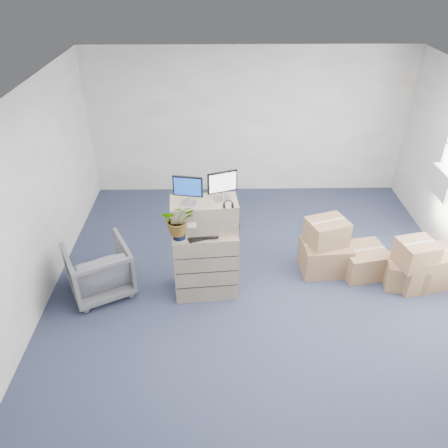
{
  "coord_description": "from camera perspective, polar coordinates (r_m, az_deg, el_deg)",
  "views": [
    {
      "loc": [
        -0.59,
        -4.43,
        4.26
      ],
      "look_at": [
        -0.51,
        0.4,
        1.14
      ],
      "focal_mm": 35.0,
      "sensor_mm": 36.0,
      "label": 1
    }
  ],
  "objects": [
    {
      "name": "mouse",
      "position": [
        5.77,
        1.16,
        -1.15
      ],
      "size": [
        0.1,
        0.07,
        0.03
      ],
      "primitive_type": "ellipsoid",
      "rotation": [
        0.0,
        0.0,
        0.1
      ],
      "color": "silver",
      "rests_on": "filing_cabinet_lower"
    },
    {
      "name": "external_drive",
      "position": [
        5.91,
        1.11,
        -0.08
      ],
      "size": [
        0.19,
        0.15,
        0.06
      ],
      "primitive_type": "cube",
      "rotation": [
        0.0,
        0.0,
        0.03
      ],
      "color": "black",
      "rests_on": "filing_cabinet_lower"
    },
    {
      "name": "ac_unit",
      "position": [
        7.44,
        26.97,
        4.8
      ],
      "size": [
        0.24,
        0.6,
        0.4
      ],
      "primitive_type": "cube",
      "color": "silver",
      "rests_on": "wall_right"
    },
    {
      "name": "potted_plant",
      "position": [
        5.57,
        -5.98,
        0.21
      ],
      "size": [
        0.46,
        0.5,
        0.44
      ],
      "rotation": [
        0.0,
        0.0,
        0.09
      ],
      "color": "#8AA484",
      "rests_on": "filing_cabinet_lower"
    },
    {
      "name": "ground",
      "position": [
        6.18,
        4.86,
        -10.92
      ],
      "size": [
        7.0,
        7.0,
        0.0
      ],
      "primitive_type": "plane",
      "color": "#262E45",
      "rests_on": "ground"
    },
    {
      "name": "wall_back",
      "position": [
        8.46,
        3.18,
        13.05
      ],
      "size": [
        6.0,
        0.02,
        2.8
      ],
      "primitive_type": "cube",
      "color": "#B5B1AB",
      "rests_on": "ground"
    },
    {
      "name": "tissue_box",
      "position": [
        5.89,
        0.39,
        0.67
      ],
      "size": [
        0.29,
        0.21,
        0.1
      ],
      "primitive_type": "cube",
      "rotation": [
        0.0,
        0.0,
        0.34
      ],
      "color": "#3A82C7",
      "rests_on": "external_drive"
    },
    {
      "name": "keyboard",
      "position": [
        5.72,
        -2.75,
        -1.57
      ],
      "size": [
        0.46,
        0.3,
        0.02
      ],
      "primitive_type": "cube",
      "rotation": [
        0.0,
        0.0,
        0.33
      ],
      "color": "black",
      "rests_on": "filing_cabinet_lower"
    },
    {
      "name": "office_chair",
      "position": [
        6.41,
        -16.04,
        -5.46
      ],
      "size": [
        1.08,
        1.05,
        0.84
      ],
      "primitive_type": "imported",
      "rotation": [
        0.0,
        0.0,
        3.61
      ],
      "color": "slate",
      "rests_on": "ground"
    },
    {
      "name": "monitor_left",
      "position": [
        5.51,
        -4.75,
        4.64
      ],
      "size": [
        0.38,
        0.18,
        0.38
      ],
      "rotation": [
        0.0,
        0.0,
        -0.18
      ],
      "color": "#99999E",
      "rests_on": "filing_cabinet_upper"
    },
    {
      "name": "headphones",
      "position": [
        5.48,
        0.56,
        2.53
      ],
      "size": [
        0.13,
        0.03,
        0.13
      ],
      "primitive_type": "torus",
      "rotation": [
        1.57,
        0.0,
        0.09
      ],
      "color": "black",
      "rests_on": "filing_cabinet_upper"
    },
    {
      "name": "filing_cabinet_lower",
      "position": [
        6.13,
        -2.41,
        -4.92
      ],
      "size": [
        0.92,
        0.61,
        1.02
      ],
      "primitive_type": "cube",
      "rotation": [
        0.0,
        0.0,
        0.09
      ],
      "color": "gray",
      "rests_on": "ground"
    },
    {
      "name": "water_bottle",
      "position": [
        5.77,
        -1.43,
        0.27
      ],
      "size": [
        0.08,
        0.08,
        0.27
      ],
      "primitive_type": "cylinder",
      "color": "#93949B",
      "rests_on": "filing_cabinet_lower"
    },
    {
      "name": "monitor_right",
      "position": [
        5.57,
        -0.21,
        5.23
      ],
      "size": [
        0.38,
        0.21,
        0.39
      ],
      "rotation": [
        0.0,
        0.0,
        0.35
      ],
      "color": "#99999E",
      "rests_on": "filing_cabinet_upper"
    },
    {
      "name": "cardboard_boxes",
      "position": [
        6.84,
        19.21,
        -4.4
      ],
      "size": [
        2.17,
        1.02,
        0.87
      ],
      "color": "brown",
      "rests_on": "ground"
    },
    {
      "name": "phone_dock",
      "position": [
        5.86,
        -2.9,
        -0.24
      ],
      "size": [
        0.06,
        0.05,
        0.13
      ],
      "rotation": [
        0.0,
        0.0,
        0.09
      ],
      "color": "silver",
      "rests_on": "filing_cabinet_lower"
    },
    {
      "name": "filing_cabinet_upper",
      "position": [
        5.75,
        -2.61,
        1.12
      ],
      "size": [
        0.91,
        0.51,
        0.44
      ],
      "primitive_type": "cube",
      "rotation": [
        0.0,
        0.0,
        0.09
      ],
      "color": "gray",
      "rests_on": "filing_cabinet_lower"
    }
  ]
}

